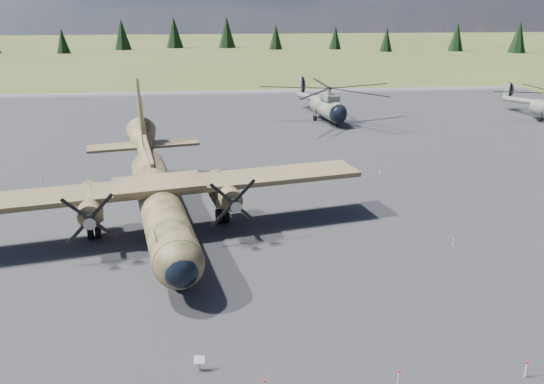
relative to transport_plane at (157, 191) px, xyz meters
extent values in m
plane|color=#515325|center=(4.31, -5.55, -2.91)|extent=(500.00, 500.00, 0.00)
cube|color=#56565A|center=(4.31, 4.45, -2.91)|extent=(120.00, 120.00, 0.04)
cylinder|color=#36361D|center=(0.33, -1.60, -0.48)|extent=(6.71, 19.17, 2.95)
sphere|color=#36361D|center=(2.24, -10.89, -0.48)|extent=(3.41, 3.41, 2.89)
sphere|color=black|center=(2.35, -11.45, -0.54)|extent=(2.51, 2.51, 2.12)
cube|color=black|center=(1.90, -9.23, 0.31)|extent=(2.40, 2.08, 0.58)
cone|color=#36361D|center=(-2.18, 10.58, 0.62)|extent=(4.29, 7.68, 4.44)
cube|color=#9DA0A2|center=(0.12, -0.57, -1.70)|extent=(3.23, 6.59, 0.53)
cube|color=#34381D|center=(0.22, -1.08, 0.73)|extent=(30.65, 9.66, 0.37)
cube|color=#36361D|center=(0.22, -1.08, 0.96)|extent=(6.96, 4.99, 0.37)
cylinder|color=#36361D|center=(-4.36, -2.35, 0.15)|extent=(2.65, 5.68, 1.58)
cube|color=#36361D|center=(-4.53, -1.52, -0.54)|extent=(2.27, 3.83, 0.84)
cone|color=gray|center=(-3.67, -5.70, 0.15)|extent=(0.98, 1.09, 0.80)
cylinder|color=black|center=(-4.53, -1.52, -2.33)|extent=(1.14, 1.32, 1.16)
cylinder|color=#36361D|center=(4.93, -0.44, 0.15)|extent=(2.65, 5.68, 1.58)
cube|color=#36361D|center=(4.76, 0.39, -0.54)|extent=(2.27, 3.83, 0.84)
cone|color=gray|center=(5.62, -3.79, 0.15)|extent=(0.98, 1.09, 0.80)
cylinder|color=black|center=(4.76, 0.39, -2.33)|extent=(1.14, 1.32, 1.16)
cube|color=#36361D|center=(-1.37, 6.66, 1.25)|extent=(1.89, 7.85, 1.77)
cube|color=#34381D|center=(-2.28, 11.10, 0.68)|extent=(10.37, 4.31, 0.23)
cylinder|color=gray|center=(1.98, -9.65, -1.56)|extent=(0.17, 0.17, 0.95)
cylinder|color=black|center=(1.98, -9.65, -2.33)|extent=(0.56, 1.04, 0.99)
cylinder|color=gray|center=(20.07, 35.04, -0.98)|extent=(3.98, 7.87, 2.61)
sphere|color=black|center=(20.78, 31.35, -1.03)|extent=(2.81, 2.81, 2.40)
sphere|color=gray|center=(19.36, 38.73, -0.98)|extent=(2.81, 2.81, 2.40)
cube|color=gray|center=(20.15, 34.63, 0.69)|extent=(2.37, 3.61, 0.78)
cylinder|color=gray|center=(20.15, 34.63, 1.47)|extent=(0.44, 0.44, 1.04)
cylinder|color=gray|center=(18.62, 42.57, -0.61)|extent=(2.54, 8.91, 1.49)
cube|color=gray|center=(17.88, 46.41, 0.69)|extent=(0.50, 1.48, 2.50)
cylinder|color=black|center=(18.24, 46.48, 0.69)|extent=(0.57, 2.68, 2.71)
cylinder|color=black|center=(20.66, 31.96, -2.49)|extent=(0.42, 0.75, 0.71)
cylinder|color=black|center=(18.45, 36.00, -2.49)|extent=(0.46, 0.88, 0.83)
cylinder|color=gray|center=(18.45, 36.00, -1.94)|extent=(0.17, 0.17, 1.51)
cylinder|color=black|center=(21.22, 36.53, -2.49)|extent=(0.46, 0.88, 0.83)
cylinder|color=gray|center=(21.22, 36.53, -1.94)|extent=(0.17, 0.17, 1.51)
sphere|color=gray|center=(50.87, 34.44, -1.22)|extent=(2.43, 2.43, 2.10)
cylinder|color=gray|center=(50.28, 37.82, -0.90)|extent=(2.11, 7.82, 1.31)
cube|color=gray|center=(49.69, 41.19, 0.25)|extent=(0.42, 1.29, 2.19)
cylinder|color=black|center=(50.00, 41.25, 0.25)|extent=(0.46, 2.35, 2.38)
cylinder|color=black|center=(50.04, 32.07, -2.54)|extent=(0.40, 0.77, 0.73)
cylinder|color=gray|center=(50.04, 32.07, -2.06)|extent=(0.15, 0.15, 1.33)
cube|color=gray|center=(3.44, -17.02, -2.59)|extent=(0.10, 0.10, 0.63)
cube|color=white|center=(3.44, -17.07, -2.29)|extent=(0.52, 0.26, 0.35)
cylinder|color=red|center=(6.31, -19.05, -2.11)|extent=(0.12, 0.12, 0.10)
cylinder|color=white|center=(12.31, -19.05, -2.51)|extent=(0.07, 0.07, 0.80)
cylinder|color=red|center=(12.31, -19.05, -2.11)|extent=(0.12, 0.12, 0.10)
cylinder|color=white|center=(18.31, -19.05, -2.51)|extent=(0.07, 0.07, 0.80)
cylinder|color=red|center=(18.31, -19.05, -2.11)|extent=(0.12, 0.12, 0.10)
cylinder|color=white|center=(-11.69, 10.45, -2.51)|extent=(0.07, 0.07, 0.80)
cylinder|color=red|center=(-11.69, 10.45, -2.11)|extent=(0.12, 0.12, 0.10)
cylinder|color=white|center=(-3.69, 10.45, -2.51)|extent=(0.07, 0.07, 0.80)
cylinder|color=red|center=(-3.69, 10.45, -2.11)|extent=(0.12, 0.12, 0.10)
cylinder|color=white|center=(4.31, 10.45, -2.51)|extent=(0.07, 0.07, 0.80)
cylinder|color=red|center=(4.31, 10.45, -2.11)|extent=(0.12, 0.12, 0.10)
cylinder|color=white|center=(12.31, 10.45, -2.51)|extent=(0.07, 0.07, 0.80)
cylinder|color=red|center=(12.31, 10.45, -2.11)|extent=(0.12, 0.12, 0.10)
cylinder|color=white|center=(20.31, 10.45, -2.51)|extent=(0.07, 0.07, 0.80)
cylinder|color=red|center=(20.31, 10.45, -2.11)|extent=(0.12, 0.12, 0.10)
cylinder|color=white|center=(20.81, -5.55, -2.51)|extent=(0.07, 0.07, 0.80)
cylinder|color=red|center=(20.81, -5.55, -2.11)|extent=(0.12, 0.12, 0.10)
cone|color=black|center=(103.11, 132.68, 2.17)|extent=(5.68, 5.68, 10.15)
cone|color=black|center=(85.88, 141.03, 1.78)|extent=(5.25, 5.25, 9.38)
cone|color=black|center=(61.68, 141.50, 1.00)|extent=(4.38, 4.38, 7.82)
cone|color=black|center=(46.48, 151.82, 1.08)|extent=(4.47, 4.47, 7.97)
cone|color=black|center=(25.66, 153.57, 1.34)|extent=(4.75, 4.75, 8.49)
cone|color=black|center=(8.82, 161.99, 2.51)|extent=(6.06, 6.06, 10.83)
cone|color=black|center=(-10.01, 163.29, 2.46)|extent=(6.01, 6.01, 10.74)
cone|color=black|center=(-27.52, 157.63, 2.25)|extent=(5.78, 5.78, 10.32)
cone|color=black|center=(-44.60, 145.82, 1.01)|extent=(4.39, 4.39, 7.83)
camera|label=1|loc=(4.71, -37.73, 13.40)|focal=35.00mm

